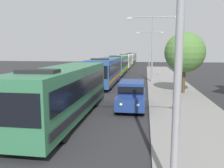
{
  "coord_description": "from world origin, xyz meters",
  "views": [
    {
      "loc": [
        3.3,
        -0.75,
        4.02
      ],
      "look_at": [
        1.02,
        14.8,
        1.7
      ],
      "focal_mm": 36.61,
      "sensor_mm": 36.0,
      "label": 1
    }
  ],
  "objects_px": {
    "roadside_tree": "(185,53)",
    "white_suv": "(132,94)",
    "bus_rear": "(129,59)",
    "bus_tail_end": "(132,57)",
    "streetlamp_mid": "(153,41)",
    "bus_lead": "(66,91)",
    "bus_second_in_line": "(105,71)",
    "streetlamp_far": "(149,46)",
    "bus_fourth_in_line": "(125,61)",
    "bus_middle": "(118,64)"
  },
  "relations": [
    {
      "from": "bus_fourth_in_line",
      "to": "bus_tail_end",
      "type": "bearing_deg",
      "value": 90.0
    },
    {
      "from": "white_suv",
      "to": "roadside_tree",
      "type": "height_order",
      "value": "roadside_tree"
    },
    {
      "from": "bus_second_in_line",
      "to": "bus_fourth_in_line",
      "type": "bearing_deg",
      "value": 90.0
    },
    {
      "from": "bus_second_in_line",
      "to": "streetlamp_far",
      "type": "relative_size",
      "value": 1.32
    },
    {
      "from": "bus_second_in_line",
      "to": "streetlamp_mid",
      "type": "distance_m",
      "value": 6.89
    },
    {
      "from": "bus_rear",
      "to": "white_suv",
      "type": "bearing_deg",
      "value": -85.78
    },
    {
      "from": "bus_middle",
      "to": "bus_fourth_in_line",
      "type": "bearing_deg",
      "value": 90.0
    },
    {
      "from": "bus_lead",
      "to": "bus_rear",
      "type": "bearing_deg",
      "value": 90.0
    },
    {
      "from": "bus_rear",
      "to": "streetlamp_mid",
      "type": "bearing_deg",
      "value": -81.72
    },
    {
      "from": "white_suv",
      "to": "streetlamp_mid",
      "type": "relative_size",
      "value": 0.56
    },
    {
      "from": "white_suv",
      "to": "streetlamp_far",
      "type": "distance_m",
      "value": 36.17
    },
    {
      "from": "bus_fourth_in_line",
      "to": "bus_rear",
      "type": "height_order",
      "value": "same"
    },
    {
      "from": "bus_second_in_line",
      "to": "bus_tail_end",
      "type": "xyz_separation_m",
      "value": [
        0.0,
        52.54,
        0.0
      ]
    },
    {
      "from": "bus_rear",
      "to": "roadside_tree",
      "type": "xyz_separation_m",
      "value": [
        8.08,
        -44.28,
        2.13
      ]
    },
    {
      "from": "bus_lead",
      "to": "bus_tail_end",
      "type": "bearing_deg",
      "value": 90.0
    },
    {
      "from": "bus_middle",
      "to": "roadside_tree",
      "type": "xyz_separation_m",
      "value": [
        8.08,
        -17.12,
        2.13
      ]
    },
    {
      "from": "bus_second_in_line",
      "to": "bus_tail_end",
      "type": "distance_m",
      "value": 52.54
    },
    {
      "from": "bus_fourth_in_line",
      "to": "bus_second_in_line",
      "type": "bearing_deg",
      "value": -90.0
    },
    {
      "from": "bus_fourth_in_line",
      "to": "roadside_tree",
      "type": "xyz_separation_m",
      "value": [
        8.08,
        -31.08,
        2.13
      ]
    },
    {
      "from": "bus_second_in_line",
      "to": "bus_fourth_in_line",
      "type": "relative_size",
      "value": 0.91
    },
    {
      "from": "bus_lead",
      "to": "bus_second_in_line",
      "type": "relative_size",
      "value": 1.06
    },
    {
      "from": "white_suv",
      "to": "bus_fourth_in_line",
      "type": "bearing_deg",
      "value": 95.72
    },
    {
      "from": "bus_fourth_in_line",
      "to": "streetlamp_mid",
      "type": "distance_m",
      "value": 24.72
    },
    {
      "from": "bus_middle",
      "to": "bus_lead",
      "type": "bearing_deg",
      "value": -90.0
    },
    {
      "from": "bus_tail_end",
      "to": "bus_rear",
      "type": "bearing_deg",
      "value": -90.0
    },
    {
      "from": "bus_lead",
      "to": "bus_rear",
      "type": "height_order",
      "value": "same"
    },
    {
      "from": "bus_middle",
      "to": "streetlamp_far",
      "type": "height_order",
      "value": "streetlamp_far"
    },
    {
      "from": "bus_fourth_in_line",
      "to": "bus_tail_end",
      "type": "xyz_separation_m",
      "value": [
        0.0,
        26.08,
        0.0
      ]
    },
    {
      "from": "bus_second_in_line",
      "to": "streetlamp_mid",
      "type": "relative_size",
      "value": 1.32
    },
    {
      "from": "bus_second_in_line",
      "to": "bus_rear",
      "type": "xyz_separation_m",
      "value": [
        0.0,
        39.66,
        0.0
      ]
    },
    {
      "from": "bus_middle",
      "to": "streetlamp_far",
      "type": "relative_size",
      "value": 1.55
    },
    {
      "from": "bus_fourth_in_line",
      "to": "streetlamp_mid",
      "type": "bearing_deg",
      "value": -77.26
    },
    {
      "from": "streetlamp_mid",
      "to": "bus_tail_end",
      "type": "bearing_deg",
      "value": 96.17
    },
    {
      "from": "bus_lead",
      "to": "bus_second_in_line",
      "type": "bearing_deg",
      "value": 90.0
    },
    {
      "from": "bus_fourth_in_line",
      "to": "bus_tail_end",
      "type": "distance_m",
      "value": 26.08
    },
    {
      "from": "bus_lead",
      "to": "streetlamp_far",
      "type": "height_order",
      "value": "streetlamp_far"
    },
    {
      "from": "bus_tail_end",
      "to": "roadside_tree",
      "type": "bearing_deg",
      "value": -81.96
    },
    {
      "from": "bus_rear",
      "to": "bus_tail_end",
      "type": "bearing_deg",
      "value": 90.0
    },
    {
      "from": "bus_second_in_line",
      "to": "white_suv",
      "type": "height_order",
      "value": "bus_second_in_line"
    },
    {
      "from": "bus_rear",
      "to": "roadside_tree",
      "type": "height_order",
      "value": "roadside_tree"
    },
    {
      "from": "bus_rear",
      "to": "streetlamp_far",
      "type": "relative_size",
      "value": 1.35
    },
    {
      "from": "bus_middle",
      "to": "bus_rear",
      "type": "bearing_deg",
      "value": 90.0
    },
    {
      "from": "bus_fourth_in_line",
      "to": "white_suv",
      "type": "xyz_separation_m",
      "value": [
        3.7,
        -36.94,
        -0.66
      ]
    },
    {
      "from": "bus_middle",
      "to": "white_suv",
      "type": "xyz_separation_m",
      "value": [
        3.7,
        -22.98,
        -0.66
      ]
    },
    {
      "from": "bus_lead",
      "to": "roadside_tree",
      "type": "distance_m",
      "value": 12.14
    },
    {
      "from": "bus_tail_end",
      "to": "white_suv",
      "type": "distance_m",
      "value": 63.13
    },
    {
      "from": "bus_lead",
      "to": "streetlamp_mid",
      "type": "height_order",
      "value": "streetlamp_mid"
    },
    {
      "from": "white_suv",
      "to": "bus_tail_end",
      "type": "bearing_deg",
      "value": 93.36
    },
    {
      "from": "roadside_tree",
      "to": "white_suv",
      "type": "bearing_deg",
      "value": -126.76
    },
    {
      "from": "bus_tail_end",
      "to": "streetlamp_far",
      "type": "bearing_deg",
      "value": -78.74
    }
  ]
}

